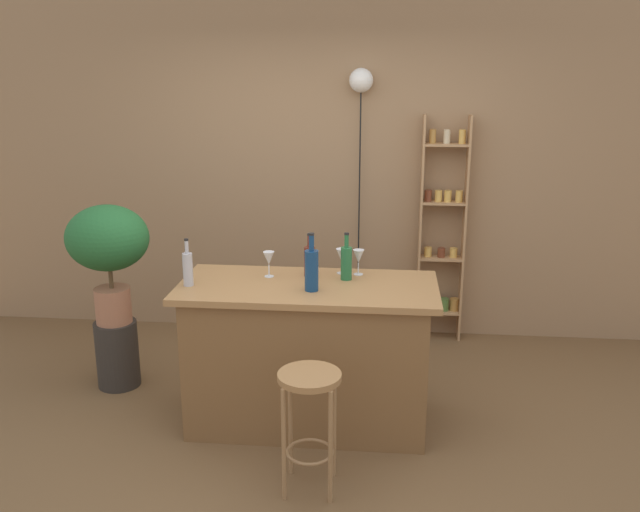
{
  "coord_description": "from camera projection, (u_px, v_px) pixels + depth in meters",
  "views": [
    {
      "loc": [
        0.46,
        -3.63,
        2.23
      ],
      "look_at": [
        0.05,
        0.55,
        1.04
      ],
      "focal_mm": 38.21,
      "sensor_mm": 36.0,
      "label": 1
    }
  ],
  "objects": [
    {
      "name": "bottle_olive_oil",
      "position": [
        346.0,
        262.0,
        4.23
      ],
      "size": [
        0.07,
        0.07,
        0.3
      ],
      "color": "#236638",
      "rests_on": "kitchen_counter"
    },
    {
      "name": "spice_shelf",
      "position": [
        442.0,
        234.0,
        5.52
      ],
      "size": [
        0.37,
        0.15,
        1.85
      ],
      "color": "tan",
      "rests_on": "ground"
    },
    {
      "name": "wine_glass_center",
      "position": [
        342.0,
        256.0,
        4.35
      ],
      "size": [
        0.07,
        0.07,
        0.16
      ],
      "color": "silver",
      "rests_on": "kitchen_counter"
    },
    {
      "name": "plant_stool",
      "position": [
        117.0,
        354.0,
        4.84
      ],
      "size": [
        0.3,
        0.3,
        0.48
      ],
      "primitive_type": "cylinder",
      "color": "#2D2823",
      "rests_on": "ground"
    },
    {
      "name": "bottle_vinegar",
      "position": [
        188.0,
        268.0,
        4.11
      ],
      "size": [
        0.06,
        0.06,
        0.29
      ],
      "color": "#B2B2B7",
      "rests_on": "kitchen_counter"
    },
    {
      "name": "ground",
      "position": [
        303.0,
        445.0,
        4.12
      ],
      "size": [
        12.0,
        12.0,
        0.0
      ],
      "primitive_type": "plane",
      "color": "brown"
    },
    {
      "name": "wine_glass_left",
      "position": [
        269.0,
        259.0,
        4.28
      ],
      "size": [
        0.07,
        0.07,
        0.16
      ],
      "color": "silver",
      "rests_on": "kitchen_counter"
    },
    {
      "name": "potted_plant",
      "position": [
        108.0,
        245.0,
        4.62
      ],
      "size": [
        0.56,
        0.51,
        0.84
      ],
      "color": "#A86B4C",
      "rests_on": "plant_stool"
    },
    {
      "name": "kitchen_counter",
      "position": [
        308.0,
        354.0,
        4.28
      ],
      "size": [
        1.59,
        0.73,
        0.93
      ],
      "color": "brown",
      "rests_on": "ground"
    },
    {
      "name": "wine_glass_right",
      "position": [
        359.0,
        257.0,
        4.32
      ],
      "size": [
        0.07,
        0.07,
        0.16
      ],
      "color": "silver",
      "rests_on": "kitchen_counter"
    },
    {
      "name": "bar_stool",
      "position": [
        310.0,
        404.0,
        3.58
      ],
      "size": [
        0.34,
        0.34,
        0.68
      ],
      "color": "#997047",
      "rests_on": "ground"
    },
    {
      "name": "bottle_soda_blue",
      "position": [
        310.0,
        260.0,
        4.3
      ],
      "size": [
        0.07,
        0.07,
        0.28
      ],
      "color": "#5B2319",
      "rests_on": "kitchen_counter"
    },
    {
      "name": "pendant_globe_light",
      "position": [
        361.0,
        86.0,
        5.3
      ],
      "size": [
        0.19,
        0.19,
        2.2
      ],
      "color": "black",
      "rests_on": "ground"
    },
    {
      "name": "bottle_spirits_clear",
      "position": [
        312.0,
        269.0,
        4.02
      ],
      "size": [
        0.08,
        0.08,
        0.35
      ],
      "color": "navy",
      "rests_on": "kitchen_counter"
    },
    {
      "name": "back_wall",
      "position": [
        331.0,
        168.0,
        5.61
      ],
      "size": [
        6.4,
        0.1,
        2.8
      ],
      "primitive_type": "cube",
      "color": "#997551",
      "rests_on": "ground"
    }
  ]
}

